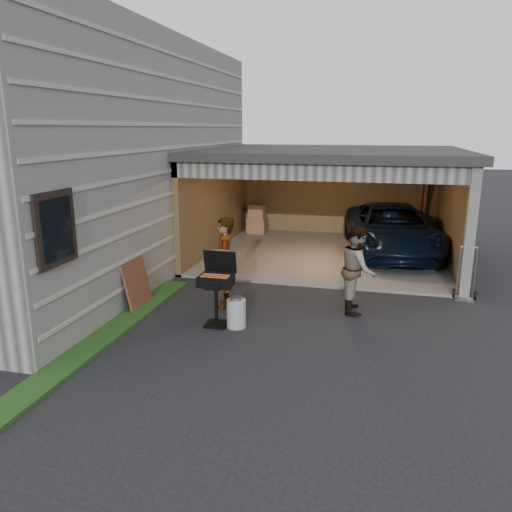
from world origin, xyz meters
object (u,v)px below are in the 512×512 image
(man, at_px, (358,269))
(propane_tank, at_px, (236,313))
(bbq_grill, at_px, (216,283))
(hand_truck, at_px, (465,289))
(woman, at_px, (224,262))
(minivan, at_px, (391,232))
(plywood_panel, at_px, (137,284))

(man, height_order, propane_tank, man)
(bbq_grill, relative_size, propane_tank, 2.59)
(propane_tank, bearing_deg, man, 33.81)
(man, relative_size, hand_truck, 1.50)
(propane_tank, relative_size, hand_truck, 0.45)
(man, relative_size, bbq_grill, 1.28)
(man, xyz_separation_m, hand_truck, (2.14, 1.21, -0.63))
(woman, distance_m, bbq_grill, 1.03)
(minivan, height_order, man, man)
(plywood_panel, bearing_deg, man, 11.44)
(minivan, height_order, bbq_grill, minivan)
(woman, relative_size, man, 1.05)
(woman, bearing_deg, hand_truck, 92.17)
(plywood_panel, distance_m, hand_truck, 6.64)
(minivan, bearing_deg, propane_tank, -122.44)
(minivan, bearing_deg, plywood_panel, -139.74)
(minivan, xyz_separation_m, propane_tank, (-2.69, -5.98, -0.42))
(minivan, relative_size, propane_tank, 9.50)
(bbq_grill, bearing_deg, plywood_panel, 164.74)
(minivan, distance_m, man, 4.69)
(woman, height_order, man, woman)
(minivan, xyz_separation_m, hand_truck, (1.45, -3.42, -0.45))
(woman, bearing_deg, bbq_grill, -6.10)
(minivan, height_order, woman, woman)
(minivan, bearing_deg, hand_truck, -75.21)
(minivan, bearing_deg, man, -106.58)
(man, distance_m, hand_truck, 2.53)
(man, bearing_deg, propane_tank, 118.37)
(woman, bearing_deg, propane_tank, 11.79)
(woman, distance_m, hand_truck, 4.98)
(propane_tank, xyz_separation_m, hand_truck, (4.15, 2.56, -0.04))
(minivan, bearing_deg, bbq_grill, -125.30)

